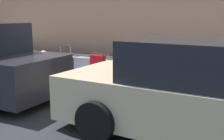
{
  "coord_description": "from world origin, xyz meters",
  "views": [
    {
      "loc": [
        -4.06,
        5.71,
        1.88
      ],
      "look_at": [
        -1.27,
        0.31,
        0.69
      ],
      "focal_mm": 44.75,
      "sensor_mm": 36.0,
      "label": 1
    }
  ],
  "objects_px": {
    "suitcase_navy_2": "(195,75)",
    "suitcase_teal_3": "(171,79)",
    "suitcase_black_4": "(149,76)",
    "fire_hydrant": "(44,62)",
    "suitcase_silver_1": "(218,82)",
    "suitcase_navy_9": "(66,67)",
    "suitcase_olive_6": "(113,72)",
    "suitcase_silver_8": "(84,68)",
    "suitcase_maroon_5": "(131,72)",
    "parked_car_beige_0": "(213,94)",
    "suitcase_red_7": "(98,68)",
    "bollard_post": "(25,63)"
  },
  "relations": [
    {
      "from": "suitcase_navy_2",
      "to": "suitcase_teal_3",
      "type": "bearing_deg",
      "value": 14.03
    },
    {
      "from": "suitcase_black_4",
      "to": "fire_hydrant",
      "type": "distance_m",
      "value": 3.35
    },
    {
      "from": "suitcase_silver_1",
      "to": "suitcase_black_4",
      "type": "distance_m",
      "value": 1.58
    },
    {
      "from": "suitcase_silver_1",
      "to": "suitcase_navy_9",
      "type": "distance_m",
      "value": 4.1
    },
    {
      "from": "suitcase_navy_2",
      "to": "suitcase_olive_6",
      "type": "xyz_separation_m",
      "value": [
        2.04,
        0.14,
        -0.07
      ]
    },
    {
      "from": "fire_hydrant",
      "to": "suitcase_black_4",
      "type": "bearing_deg",
      "value": 178.96
    },
    {
      "from": "suitcase_silver_8",
      "to": "suitcase_navy_2",
      "type": "bearing_deg",
      "value": -179.32
    },
    {
      "from": "suitcase_maroon_5",
      "to": "fire_hydrant",
      "type": "bearing_deg",
      "value": 0.66
    },
    {
      "from": "suitcase_teal_3",
      "to": "parked_car_beige_0",
      "type": "distance_m",
      "value": 2.4
    },
    {
      "from": "suitcase_silver_1",
      "to": "suitcase_black_4",
      "type": "height_order",
      "value": "suitcase_black_4"
    },
    {
      "from": "suitcase_navy_2",
      "to": "suitcase_olive_6",
      "type": "bearing_deg",
      "value": 3.99
    },
    {
      "from": "suitcase_olive_6",
      "to": "suitcase_teal_3",
      "type": "bearing_deg",
      "value": -179.59
    },
    {
      "from": "suitcase_black_4",
      "to": "suitcase_red_7",
      "type": "distance_m",
      "value": 1.44
    },
    {
      "from": "suitcase_maroon_5",
      "to": "suitcase_red_7",
      "type": "relative_size",
      "value": 1.06
    },
    {
      "from": "suitcase_red_7",
      "to": "suitcase_navy_9",
      "type": "bearing_deg",
      "value": -1.19
    },
    {
      "from": "suitcase_maroon_5",
      "to": "bollard_post",
      "type": "distance_m",
      "value": 3.45
    },
    {
      "from": "suitcase_navy_9",
      "to": "suitcase_silver_1",
      "type": "bearing_deg",
      "value": -179.77
    },
    {
      "from": "suitcase_navy_9",
      "to": "bollard_post",
      "type": "relative_size",
      "value": 1.4
    },
    {
      "from": "suitcase_silver_1",
      "to": "bollard_post",
      "type": "xyz_separation_m",
      "value": [
        5.54,
        0.13,
        0.01
      ]
    },
    {
      "from": "suitcase_navy_9",
      "to": "suitcase_teal_3",
      "type": "bearing_deg",
      "value": 179.63
    },
    {
      "from": "suitcase_black_4",
      "to": "suitcase_navy_9",
      "type": "bearing_deg",
      "value": -0.6
    },
    {
      "from": "fire_hydrant",
      "to": "bollard_post",
      "type": "distance_m",
      "value": 0.63
    },
    {
      "from": "suitcase_black_4",
      "to": "suitcase_maroon_5",
      "type": "xyz_separation_m",
      "value": [
        0.51,
        -0.09,
        0.03
      ]
    },
    {
      "from": "suitcase_teal_3",
      "to": "suitcase_black_4",
      "type": "distance_m",
      "value": 0.54
    },
    {
      "from": "suitcase_maroon_5",
      "to": "suitcase_olive_6",
      "type": "height_order",
      "value": "suitcase_olive_6"
    },
    {
      "from": "suitcase_maroon_5",
      "to": "bollard_post",
      "type": "height_order",
      "value": "suitcase_maroon_5"
    },
    {
      "from": "parked_car_beige_0",
      "to": "fire_hydrant",
      "type": "bearing_deg",
      "value": -22.49
    },
    {
      "from": "suitcase_maroon_5",
      "to": "suitcase_silver_1",
      "type": "bearing_deg",
      "value": 178.63
    },
    {
      "from": "bollard_post",
      "to": "suitcase_maroon_5",
      "type": "bearing_deg",
      "value": -176.96
    },
    {
      "from": "suitcase_maroon_5",
      "to": "suitcase_silver_8",
      "type": "relative_size",
      "value": 1.24
    },
    {
      "from": "bollard_post",
      "to": "fire_hydrant",
      "type": "bearing_deg",
      "value": -166.25
    },
    {
      "from": "suitcase_navy_9",
      "to": "bollard_post",
      "type": "height_order",
      "value": "suitcase_navy_9"
    },
    {
      "from": "suitcase_teal_3",
      "to": "suitcase_red_7",
      "type": "xyz_separation_m",
      "value": [
        1.98,
        0.0,
        0.1
      ]
    },
    {
      "from": "suitcase_teal_3",
      "to": "suitcase_maroon_5",
      "type": "relative_size",
      "value": 0.71
    },
    {
      "from": "suitcase_silver_8",
      "to": "bollard_post",
      "type": "relative_size",
      "value": 1.02
    },
    {
      "from": "suitcase_navy_2",
      "to": "suitcase_navy_9",
      "type": "distance_m",
      "value": 3.58
    },
    {
      "from": "suitcase_maroon_5",
      "to": "suitcase_navy_9",
      "type": "distance_m",
      "value": 2.0
    },
    {
      "from": "suitcase_navy_2",
      "to": "suitcase_black_4",
      "type": "bearing_deg",
      "value": 7.41
    },
    {
      "from": "suitcase_silver_1",
      "to": "parked_car_beige_0",
      "type": "relative_size",
      "value": 0.18
    },
    {
      "from": "suitcase_olive_6",
      "to": "parked_car_beige_0",
      "type": "xyz_separation_m",
      "value": [
        -2.73,
        2.04,
        0.27
      ]
    },
    {
      "from": "suitcase_navy_2",
      "to": "suitcase_teal_3",
      "type": "relative_size",
      "value": 1.83
    },
    {
      "from": "suitcase_silver_8",
      "to": "suitcase_silver_1",
      "type": "bearing_deg",
      "value": 179.04
    },
    {
      "from": "bollard_post",
      "to": "parked_car_beige_0",
      "type": "xyz_separation_m",
      "value": [
        -5.7,
        1.96,
        0.26
      ]
    },
    {
      "from": "suitcase_navy_2",
      "to": "suitcase_black_4",
      "type": "relative_size",
      "value": 1.19
    },
    {
      "from": "suitcase_teal_3",
      "to": "suitcase_black_4",
      "type": "bearing_deg",
      "value": 0.71
    },
    {
      "from": "suitcase_silver_1",
      "to": "suitcase_navy_9",
      "type": "bearing_deg",
      "value": 0.23
    },
    {
      "from": "suitcase_navy_2",
      "to": "suitcase_red_7",
      "type": "xyz_separation_m",
      "value": [
        2.5,
        0.13,
        -0.03
      ]
    },
    {
      "from": "suitcase_teal_3",
      "to": "suitcase_black_4",
      "type": "height_order",
      "value": "suitcase_black_4"
    },
    {
      "from": "suitcase_silver_1",
      "to": "suitcase_navy_9",
      "type": "height_order",
      "value": "suitcase_navy_9"
    },
    {
      "from": "suitcase_maroon_5",
      "to": "suitcase_silver_8",
      "type": "distance_m",
      "value": 1.45
    }
  ]
}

